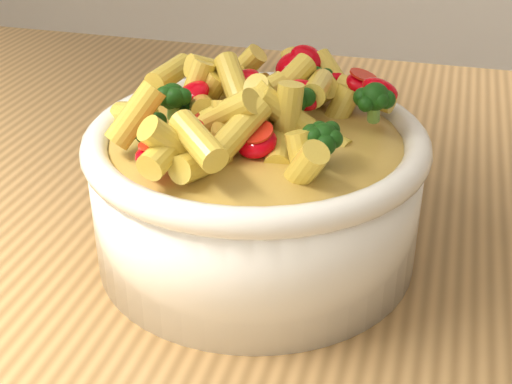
# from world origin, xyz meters

# --- Properties ---
(table) EXTENTS (1.20, 0.80, 0.90)m
(table) POSITION_xyz_m (0.00, 0.00, 0.80)
(table) COLOR #AF824B
(table) RESTS_ON ground
(serving_bowl) EXTENTS (0.23, 0.23, 0.10)m
(serving_bowl) POSITION_xyz_m (0.03, -0.06, 0.95)
(serving_bowl) COLOR white
(serving_bowl) RESTS_ON table
(pasta_salad) EXTENTS (0.18, 0.18, 0.04)m
(pasta_salad) POSITION_xyz_m (0.03, -0.06, 1.01)
(pasta_salad) COLOR #F3D34C
(pasta_salad) RESTS_ON serving_bowl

